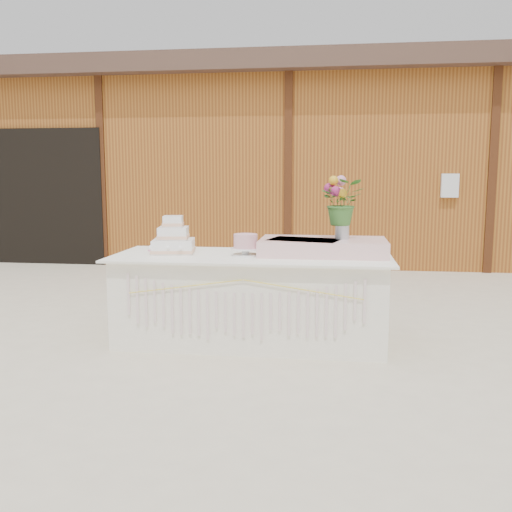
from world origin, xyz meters
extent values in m
plane|color=beige|center=(0.00, 0.00, 0.00)|extent=(80.00, 80.00, 0.00)
cube|color=#985C20|center=(0.00, 6.00, 1.50)|extent=(12.00, 4.00, 3.00)
cube|color=#463027|center=(0.00, 6.00, 3.15)|extent=(12.60, 4.60, 0.30)
cube|color=black|center=(-4.20, 3.98, 1.10)|extent=(2.40, 0.08, 2.20)
cube|color=white|center=(0.00, 0.00, 0.38)|extent=(2.28, 0.88, 0.75)
cube|color=white|center=(0.00, 0.00, 0.76)|extent=(2.40, 1.00, 0.02)
cube|color=white|center=(-0.71, 0.06, 0.83)|extent=(0.40, 0.40, 0.12)
cube|color=beige|center=(-0.71, 0.06, 0.79)|extent=(0.42, 0.42, 0.03)
cube|color=white|center=(-0.71, 0.06, 0.95)|extent=(0.29, 0.29, 0.11)
cube|color=beige|center=(-0.71, 0.06, 0.92)|extent=(0.30, 0.30, 0.03)
cube|color=white|center=(-0.71, 0.06, 1.05)|extent=(0.19, 0.19, 0.10)
cube|color=beige|center=(-0.71, 0.06, 1.03)|extent=(0.20, 0.20, 0.03)
cylinder|color=white|center=(-0.04, -0.04, 0.78)|extent=(0.22, 0.22, 0.01)
cylinder|color=white|center=(-0.04, -0.04, 0.80)|extent=(0.06, 0.06, 0.04)
cylinder|color=white|center=(-0.04, -0.04, 0.83)|extent=(0.26, 0.26, 0.01)
cylinder|color=#D99CA8|center=(-0.04, -0.04, 0.90)|extent=(0.20, 0.20, 0.12)
cube|color=beige|center=(0.61, 0.12, 0.84)|extent=(1.09, 0.63, 0.14)
cylinder|color=silver|center=(0.78, 0.15, 0.99)|extent=(0.12, 0.12, 0.17)
imported|color=#396D2B|center=(0.78, 0.15, 1.28)|extent=(0.36, 0.31, 0.40)
camera|label=1|loc=(0.69, -4.83, 1.46)|focal=40.00mm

